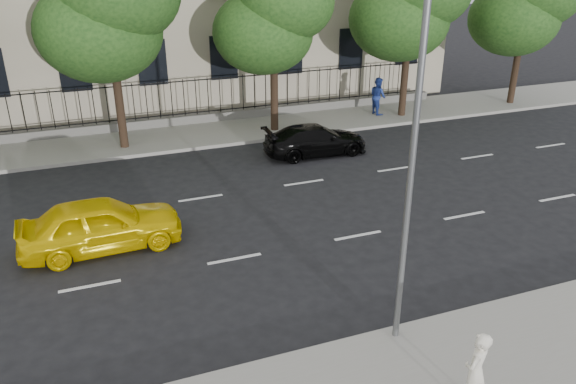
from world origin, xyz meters
The scene contains 10 objects.
ground centered at (0.00, 0.00, 0.00)m, with size 120.00×120.00×0.00m, color black.
far_sidewalk centered at (0.00, 14.00, 0.07)m, with size 60.00×4.00×0.15m, color gray.
lane_markings centered at (0.00, 4.75, 0.01)m, with size 49.60×4.62×0.01m, color silver, non-canonical shape.
iron_fence centered at (0.00, 15.70, 0.65)m, with size 30.00×0.50×2.20m.
street_light centered at (2.50, -1.77, 5.15)m, with size 0.25×3.32×8.05m.
tree_d centered at (5.04, 13.36, 5.84)m, with size 5.34×4.94×8.84m.
yellow_taxi centered at (-3.49, 4.51, 0.80)m, with size 1.88×4.68×1.59m, color #EBC602.
black_sedan centered at (5.65, 9.74, 0.65)m, with size 1.82×4.48×1.30m, color black.
woman_near centered at (2.74, -4.70, 1.01)m, with size 0.63×0.41×1.72m, color white.
pedestrian_far centered at (10.90, 13.83, 1.10)m, with size 0.93×0.72×1.91m, color navy.
Camera 1 is at (-3.49, -11.20, 8.44)m, focal length 35.00 mm.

